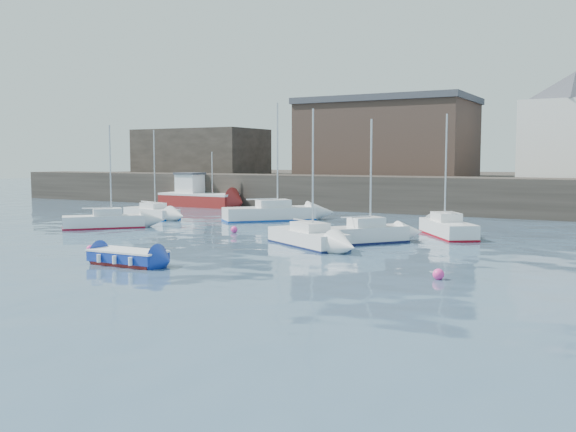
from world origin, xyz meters
The scene contains 17 objects.
water centered at (0.00, 0.00, 0.00)m, with size 220.00×220.00×0.00m, color #2D4760.
quay_wall centered at (0.00, 35.00, 1.50)m, with size 90.00×5.00×3.00m, color #28231E.
land_strip centered at (0.00, 53.00, 1.40)m, with size 90.00×32.00×2.80m, color #28231E.
bldg_east_d centered at (11.00, 41.50, 7.36)m, with size 11.14×11.14×8.95m.
warehouse centered at (-6.00, 43.00, 6.62)m, with size 16.40×10.40×7.60m.
bldg_west centered at (-28.00, 42.00, 5.30)m, with size 14.00×8.00×5.00m.
blue_dinghy centered at (-2.75, 2.92, 0.36)m, with size 3.44×1.84×0.65m.
fishing_boat centered at (-20.60, 31.50, 0.99)m, with size 7.77×2.95×5.14m.
sailboat_a centered at (-14.30, 13.10, 0.47)m, with size 4.63×4.92×6.66m.
sailboat_b centered at (1.21, 11.88, 0.46)m, with size 5.55×4.32×7.01m.
sailboat_c centered at (3.29, 14.31, 0.50)m, with size 4.29×4.97×6.60m.
sailboat_e centered at (-16.26, 19.97, 0.43)m, with size 5.41×2.89×6.64m.
sailboat_f centered at (6.44, 19.50, 0.50)m, with size 4.54×5.49×7.10m.
sailboat_h centered at (-7.48, 22.72, 0.56)m, with size 6.04×6.32×8.53m.
buoy_near centered at (-7.02, 4.90, 0.00)m, with size 0.35×0.35×0.35m, color #FF3695.
buoy_mid centered at (9.72, 6.07, 0.00)m, with size 0.43×0.43×0.43m, color #FF3695.
buoy_far centered at (-5.47, 15.08, 0.00)m, with size 0.42×0.42×0.42m, color #FF3695.
Camera 1 is at (16.27, -17.35, 4.50)m, focal length 40.00 mm.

